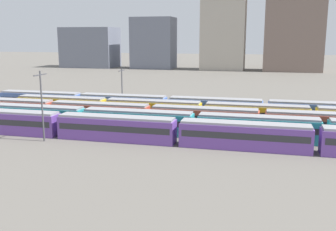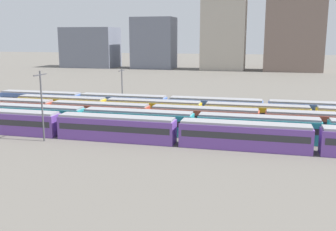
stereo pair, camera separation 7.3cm
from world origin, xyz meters
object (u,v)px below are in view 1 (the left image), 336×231
object	(u,v)px
train_track_1	(196,124)
train_track_3	(256,115)
train_track_4	(215,108)
train_track_2	(262,121)
catenary_pole_1	(122,86)
catenary_pole_2	(42,103)
train_track_0	(244,135)

from	to	relation	value
train_track_1	train_track_3	world-z (taller)	same
train_track_4	train_track_1	bearing A→B (deg)	-93.99
train_track_2	catenary_pole_1	distance (m)	32.39
train_track_1	catenary_pole_2	distance (m)	23.35
catenary_pole_2	catenary_pole_1	bearing A→B (deg)	85.17
train_track_1	catenary_pole_2	size ratio (longest dim) A/B	7.10
train_track_1	train_track_3	bearing A→B (deg)	49.11
train_track_3	catenary_pole_1	distance (m)	29.59
catenary_pole_2	train_track_1	bearing A→B (deg)	21.09
train_track_4	train_track_3	bearing A→B (deg)	-33.30
train_track_0	train_track_1	size ratio (longest dim) A/B	1.25
train_track_4	catenary_pole_2	bearing A→B (deg)	-133.38
train_track_1	catenary_pole_1	bearing A→B (deg)	135.49
train_track_0	train_track_3	distance (m)	15.65
train_track_0	train_track_1	distance (m)	9.34
train_track_4	catenary_pole_1	world-z (taller)	catenary_pole_1
train_track_0	train_track_2	distance (m)	10.64
catenary_pole_1	train_track_1	bearing A→B (deg)	-44.51
train_track_2	train_track_4	size ratio (longest dim) A/B	1.20
train_track_3	train_track_4	world-z (taller)	same
train_track_4	catenary_pole_1	size ratio (longest dim) A/B	10.45
train_track_1	train_track_2	distance (m)	11.30
train_track_3	train_track_4	distance (m)	9.47
train_track_0	train_track_3	xyz separation A→B (m)	(1.25, 15.60, 0.00)
catenary_pole_2	train_track_3	bearing A→B (deg)	31.50
train_track_1	train_track_4	size ratio (longest dim) A/B	0.80
train_track_2	train_track_3	xyz separation A→B (m)	(-1.02, 5.20, 0.00)
train_track_0	catenary_pole_2	world-z (taller)	catenary_pole_2
train_track_0	catenary_pole_1	xyz separation A→B (m)	(-26.94, 24.06, 3.10)
train_track_1	train_track_3	xyz separation A→B (m)	(9.01, 10.40, 0.00)
train_track_1	catenary_pole_2	world-z (taller)	catenary_pole_2
train_track_4	catenary_pole_1	bearing A→B (deg)	170.87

